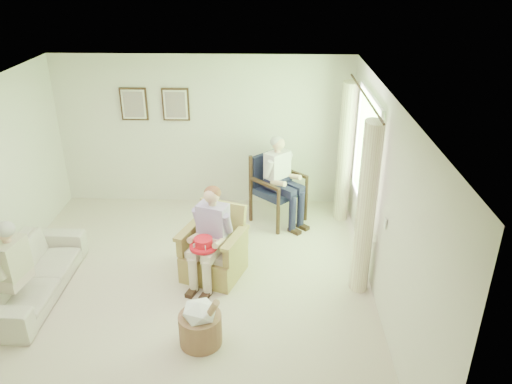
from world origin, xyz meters
TOP-DOWN VIEW (x-y plane):
  - floor at (0.00, 0.00)m, footprint 5.50×5.50m
  - back_wall at (0.00, 2.75)m, footprint 5.00×0.04m
  - front_wall at (0.00, -2.75)m, footprint 5.00×0.04m
  - right_wall at (2.50, 0.00)m, footprint 0.04×5.50m
  - ceiling at (0.00, 0.00)m, footprint 5.00×5.50m
  - window at (2.46, 1.20)m, footprint 0.13×2.50m
  - curtain_left at (2.33, 0.22)m, footprint 0.34×0.34m
  - curtain_right at (2.33, 2.18)m, footprint 0.34×0.34m
  - framed_print_left at (-1.15, 2.71)m, footprint 0.45×0.05m
  - framed_print_right at (-0.45, 2.71)m, footprint 0.45×0.05m
  - wicker_armchair at (0.37, 0.46)m, footprint 0.77×0.76m
  - wood_armchair at (1.27, 2.13)m, footprint 0.73×0.68m
  - sofa at (-1.95, -0.06)m, footprint 2.00×0.78m
  - person_wicker at (0.37, 0.33)m, footprint 0.40×0.62m
  - person_dark at (1.27, 1.95)m, footprint 0.40×0.63m
  - person_sofa at (-1.95, -0.49)m, footprint 0.42×0.62m
  - red_hat at (0.29, 0.13)m, footprint 0.36×0.36m
  - hatbox at (0.37, -0.92)m, footprint 0.65×0.65m

SIDE VIEW (x-z plane):
  - floor at x=0.00m, z-range 0.00..0.00m
  - hatbox at x=0.37m, z-range -0.08..0.64m
  - sofa at x=-1.95m, z-range 0.00..0.58m
  - wicker_armchair at x=0.37m, z-range -0.18..0.80m
  - wood_armchair at x=1.27m, z-range 0.05..1.18m
  - red_hat at x=0.29m, z-range 0.60..0.74m
  - person_sofa at x=-1.95m, z-range 0.08..1.33m
  - person_wicker at x=0.37m, z-range 0.11..1.43m
  - person_dark at x=1.27m, z-range 0.14..1.59m
  - curtain_left at x=2.33m, z-range 0.00..2.30m
  - curtain_right at x=2.33m, z-range 0.00..2.30m
  - back_wall at x=0.00m, z-range 0.00..2.60m
  - front_wall at x=0.00m, z-range 0.00..2.60m
  - right_wall at x=2.50m, z-range 0.00..2.60m
  - window at x=2.46m, z-range 0.77..2.40m
  - framed_print_left at x=-1.15m, z-range 1.51..2.06m
  - framed_print_right at x=-0.45m, z-range 1.51..2.06m
  - ceiling at x=0.00m, z-range 2.59..2.61m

